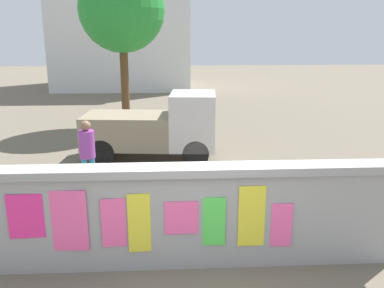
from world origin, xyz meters
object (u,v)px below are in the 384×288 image
tree_roadside (122,10)px  bicycle_near (169,197)px  auto_rickshaw_truck (157,127)px  motorcycle (58,205)px  person_walking (87,149)px

tree_roadside → bicycle_near: bearing=-78.6°
auto_rickshaw_truck → tree_roadside: tree_roadside is taller
bicycle_near → tree_roadside: size_ratio=0.30×
motorcycle → tree_roadside: tree_roadside is taller
motorcycle → bicycle_near: size_ratio=1.11×
bicycle_near → person_walking: bearing=144.1°
motorcycle → person_walking: size_ratio=1.17×
auto_rickshaw_truck → bicycle_near: bearing=-85.3°
auto_rickshaw_truck → bicycle_near: 3.78m
bicycle_near → tree_roadside: bearing=101.4°
motorcycle → person_walking: person_walking is taller
motorcycle → tree_roadside: (0.42, 8.23, 3.72)m
tree_roadside → person_walking: bearing=-91.7°
auto_rickshaw_truck → motorcycle: 4.56m
motorcycle → tree_roadside: 9.04m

